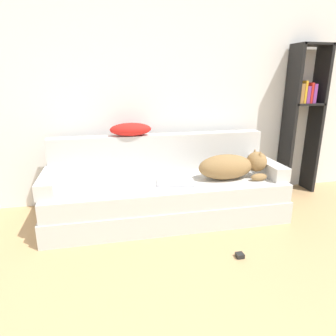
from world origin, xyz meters
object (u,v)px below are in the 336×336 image
Objects in this scene: dog at (232,166)px; throw_pillow at (131,129)px; couch at (166,199)px; laptop at (175,182)px; bookshelf at (303,112)px; power_adapter at (240,255)px.

dog is 1.08m from throw_pillow.
couch is 5.93× the size of laptop.
power_adapter is (-1.30, -1.23, -0.94)m from bookshelf.
throw_pillow reaches higher than laptop.
laptop is (-0.58, -0.02, -0.12)m from dog.
couch reaches higher than power_adapter.
laptop is 1.82m from bookshelf.
bookshelf reaches higher than couch.
couch is at bearing 132.52° from laptop.
dog reaches higher than laptop.
laptop is 0.88m from power_adapter.
laptop is 0.72m from throw_pillow.
dog is (0.64, -0.09, 0.33)m from couch.
bookshelf is at bearing 24.70° from dog.
throw_pillow is at bearing 142.06° from laptop.
bookshelf reaches higher than throw_pillow.
throw_pillow is 2.02m from bookshelf.
bookshelf reaches higher than power_adapter.
power_adapter is at bearing -51.46° from laptop.
throw_pillow is (-0.36, 0.44, 0.44)m from laptop.
throw_pillow is (-0.30, 0.32, 0.65)m from couch.
laptop is at bearing -177.62° from dog.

